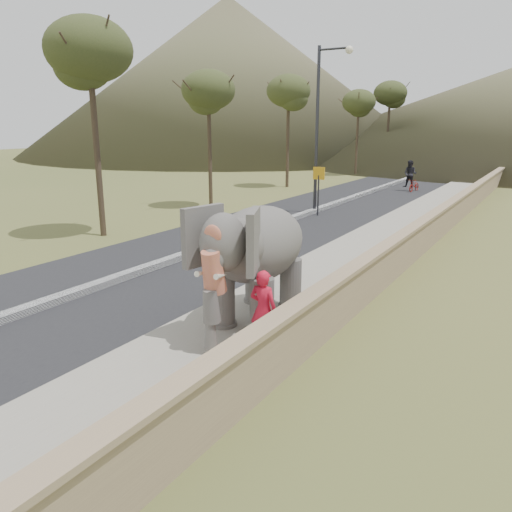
{
  "coord_description": "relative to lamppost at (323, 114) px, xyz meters",
  "views": [
    {
      "loc": [
        5.53,
        -9.16,
        4.44
      ],
      "look_at": [
        0.2,
        -0.37,
        1.7
      ],
      "focal_mm": 35.0,
      "sensor_mm": 36.0,
      "label": 1
    }
  ],
  "objects": [
    {
      "name": "median",
      "position": [
        -0.31,
        -4.0,
        -4.76
      ],
      "size": [
        0.35,
        120.0,
        0.22
      ],
      "primitive_type": "cube",
      "color": "black",
      "rests_on": "ground"
    },
    {
      "name": "elephant_and_man",
      "position": [
        4.71,
        -13.96,
        -3.39
      ],
      "size": [
        2.36,
        3.87,
        2.68
      ],
      "color": "slate",
      "rests_on": "ground"
    },
    {
      "name": "lamppost",
      "position": [
        0.0,
        0.0,
        0.0
      ],
      "size": [
        1.76,
        0.36,
        8.0
      ],
      "color": "#2B2C30",
      "rests_on": "ground"
    },
    {
      "name": "walkway",
      "position": [
        4.69,
        -4.0,
        -4.8
      ],
      "size": [
        3.0,
        120.0,
        0.15
      ],
      "primitive_type": "cube",
      "color": "#9E9687",
      "rests_on": "ground"
    },
    {
      "name": "hill_left",
      "position": [
        -33.31,
        41.0,
        6.13
      ],
      "size": [
        60.0,
        60.0,
        22.0
      ],
      "primitive_type": "cone",
      "color": "brown",
      "rests_on": "ground"
    },
    {
      "name": "trees",
      "position": [
        4.45,
        12.96,
        -1.01
      ],
      "size": [
        48.31,
        43.65,
        9.01
      ],
      "color": "#473828",
      "rests_on": "ground"
    },
    {
      "name": "parapet",
      "position": [
        6.34,
        -4.0,
        -4.32
      ],
      "size": [
        0.3,
        120.0,
        1.1
      ],
      "primitive_type": "cube",
      "color": "tan",
      "rests_on": "ground"
    },
    {
      "name": "motorcyclist",
      "position": [
        1.73,
        11.06,
        -4.0
      ],
      "size": [
        1.17,
        1.61,
        2.06
      ],
      "color": "maroon",
      "rests_on": "ground"
    },
    {
      "name": "road",
      "position": [
        -0.31,
        -4.0,
        -4.86
      ],
      "size": [
        7.0,
        120.0,
        0.03
      ],
      "primitive_type": "cube",
      "color": "black",
      "rests_on": "ground"
    },
    {
      "name": "ground",
      "position": [
        4.69,
        -14.0,
        -4.87
      ],
      "size": [
        160.0,
        160.0,
        0.0
      ],
      "primitive_type": "plane",
      "color": "olive",
      "rests_on": "ground"
    },
    {
      "name": "signboard",
      "position": [
        0.19,
        -0.71,
        -3.23
      ],
      "size": [
        0.6,
        0.08,
        2.4
      ],
      "color": "#2D2D33",
      "rests_on": "ground"
    }
  ]
}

